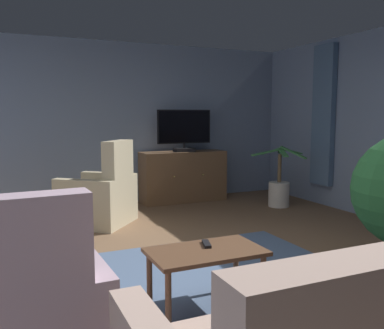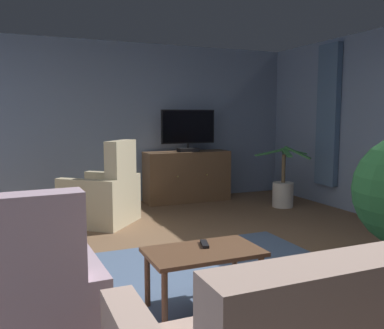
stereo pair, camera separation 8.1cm
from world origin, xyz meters
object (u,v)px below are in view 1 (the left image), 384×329
tv_remote (207,244)px  cat (44,263)px  television (184,129)px  potted_plant_tall_palm_by_window (279,190)px  tv_cabinet (183,178)px  armchair_beside_cabinet (101,198)px  coffee_table (206,258)px  armchair_in_far_corner (22,318)px

tv_remote → cat: size_ratio=0.26×
television → cat: bearing=-135.5°
tv_remote → potted_plant_tall_palm_by_window: 3.71m
cat → tv_cabinet: bearing=45.1°
tv_cabinet → television: size_ratio=1.54×
tv_cabinet → armchair_beside_cabinet: size_ratio=1.24×
armchair_beside_cabinet → cat: armchair_beside_cabinet is taller
tv_remote → armchair_beside_cabinet: (-0.24, 2.74, -0.12)m
coffee_table → tv_remote: 0.13m
tv_remote → armchair_in_far_corner: (-1.34, -0.38, -0.15)m
coffee_table → tv_remote: size_ratio=5.02×
tv_remote → television: bearing=176.2°
armchair_beside_cabinet → cat: (-0.86, -1.54, -0.26)m
tv_cabinet → potted_plant_tall_palm_by_window: 1.61m
television → coffee_table: bearing=-110.8°
coffee_table → cat: (-1.05, 1.30, -0.31)m
coffee_table → armchair_in_far_corner: (-1.29, -0.28, -0.07)m
potted_plant_tall_palm_by_window → cat: (-3.70, -1.45, -0.18)m
armchair_beside_cabinet → cat: 1.78m
armchair_beside_cabinet → potted_plant_tall_palm_by_window: armchair_beside_cabinet is taller
armchair_in_far_corner → armchair_beside_cabinet: bearing=70.6°
tv_remote → cat: (-1.11, 1.20, -0.39)m
tv_cabinet → armchair_beside_cabinet: (-1.60, -0.94, -0.05)m
television → armchair_in_far_corner: television is taller
tv_cabinet → cat: tv_cabinet is taller
television → cat: (-2.46, -2.42, -1.13)m
tv_cabinet → tv_remote: 3.92m
tv_cabinet → television: television is taller
tv_cabinet → tv_remote: bearing=-110.3°
television → potted_plant_tall_palm_by_window: size_ratio=0.93×
tv_remote → coffee_table: bearing=-12.2°
tv_cabinet → tv_remote: (-1.36, -3.67, 0.07)m
tv_cabinet → armchair_in_far_corner: armchair_in_far_corner is taller
tv_cabinet → cat: size_ratio=2.17×
television → armchair_in_far_corner: 4.91m
cat → television: bearing=44.5°
tv_remote → armchair_beside_cabinet: 2.75m
coffee_table → potted_plant_tall_palm_by_window: 3.82m
armchair_in_far_corner → cat: bearing=81.5°
cat → potted_plant_tall_palm_by_window: bearing=21.4°
tv_cabinet → television: (-0.00, -0.05, 0.82)m
television → tv_cabinet: bearing=90.0°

